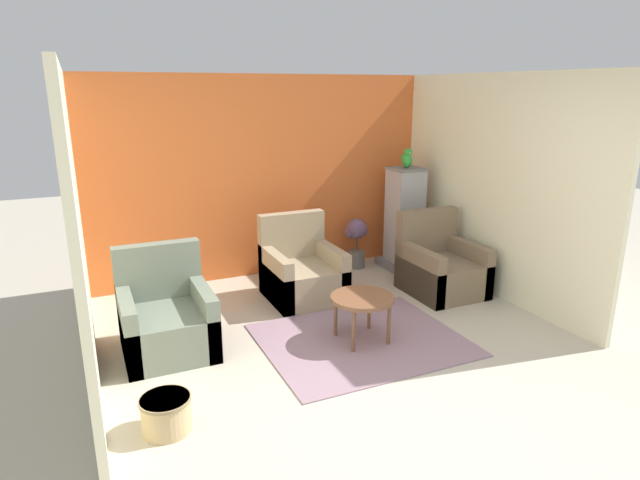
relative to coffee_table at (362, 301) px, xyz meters
The scene contains 13 objects.
ground_plane 1.17m from the coffee_table, 99.13° to the right, with size 20.00×20.00×0.00m, color beige.
wall_back_accent 2.40m from the coffee_table, 94.42° to the left, with size 4.37×0.06×2.47m.
wall_left 2.54m from the coffee_table, 166.32° to the left, with size 0.06×3.29×2.47m.
wall_right 2.23m from the coffee_table, 15.96° to the left, with size 0.06×3.29×2.47m.
area_rug 0.39m from the coffee_table, behind, with size 1.84×1.54×0.01m.
coffee_table is the anchor object (origin of this frame).
armchair_left 1.79m from the coffee_table, 161.20° to the left, with size 0.78×0.84×0.93m.
armchair_right 1.63m from the coffee_table, 27.04° to the left, with size 0.78×0.84×0.93m.
armchair_middle 1.25m from the coffee_table, 94.31° to the left, with size 0.78×0.84×0.93m.
birdcage 2.32m from the coffee_table, 47.56° to the left, with size 0.55×0.55×1.33m.
parrot 2.53m from the coffee_table, 47.59° to the left, with size 0.12×0.21×0.26m.
potted_plant 2.16m from the coffee_table, 63.22° to the left, with size 0.29×0.27×0.66m.
wicker_basket 2.03m from the coffee_table, 160.98° to the right, with size 0.36×0.36×0.26m.
Camera 1 is at (-2.09, -2.96, 2.31)m, focal length 30.00 mm.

